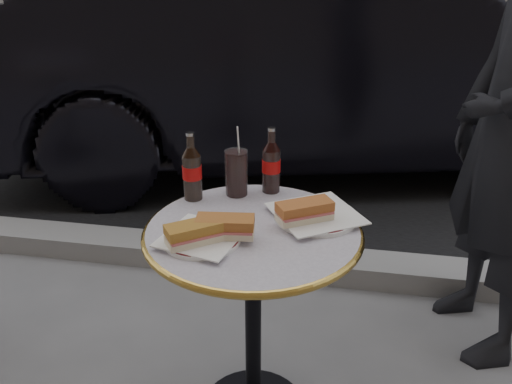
% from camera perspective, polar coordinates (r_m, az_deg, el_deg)
% --- Properties ---
extents(asphalt_road, '(40.00, 8.00, 0.00)m').
position_cam_1_polar(asphalt_road, '(6.38, 7.98, 11.61)').
color(asphalt_road, black).
rests_on(asphalt_road, ground).
extents(curb, '(40.00, 0.20, 0.12)m').
position_cam_1_polar(curb, '(2.52, 3.41, -8.02)').
color(curb, gray).
rests_on(curb, ground).
extents(bistro_table, '(0.62, 0.62, 0.73)m').
position_cam_1_polar(bistro_table, '(1.62, -0.32, -15.53)').
color(bistro_table, '#BAB2C4').
rests_on(bistro_table, ground).
extents(plate_left, '(0.27, 0.27, 0.01)m').
position_cam_1_polar(plate_left, '(1.35, -6.18, -5.33)').
color(plate_left, white).
rests_on(plate_left, bistro_table).
extents(plate_right, '(0.32, 0.32, 0.01)m').
position_cam_1_polar(plate_right, '(1.47, 6.83, -2.73)').
color(plate_right, white).
rests_on(plate_right, bistro_table).
extents(sandwich_left_a, '(0.17, 0.15, 0.05)m').
position_cam_1_polar(sandwich_left_a, '(1.31, -6.93, -4.77)').
color(sandwich_left_a, '#A56E29').
rests_on(sandwich_left_a, plate_left).
extents(sandwich_left_b, '(0.16, 0.09, 0.05)m').
position_cam_1_polar(sandwich_left_b, '(1.33, -3.54, -4.09)').
color(sandwich_left_b, '#A45E29').
rests_on(sandwich_left_b, plate_left).
extents(sandwich_right, '(0.17, 0.14, 0.05)m').
position_cam_1_polar(sandwich_right, '(1.41, 5.56, -2.30)').
color(sandwich_right, '#AB5C2B').
rests_on(sandwich_right, plate_right).
extents(cola_bottle_left, '(0.08, 0.08, 0.22)m').
position_cam_1_polar(cola_bottle_left, '(1.55, -7.36, 2.94)').
color(cola_bottle_left, black).
rests_on(cola_bottle_left, bistro_table).
extents(cola_bottle_right, '(0.07, 0.07, 0.22)m').
position_cam_1_polar(cola_bottle_right, '(1.59, 1.76, 3.67)').
color(cola_bottle_right, black).
rests_on(cola_bottle_right, bistro_table).
extents(cola_glass, '(0.10, 0.10, 0.15)m').
position_cam_1_polar(cola_glass, '(1.58, -2.26, 2.22)').
color(cola_glass, black).
rests_on(cola_glass, bistro_table).
extents(parked_car, '(2.81, 5.10, 1.59)m').
position_cam_1_polar(parked_car, '(3.75, 7.29, 14.99)').
color(parked_car, black).
rests_on(parked_car, ground).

